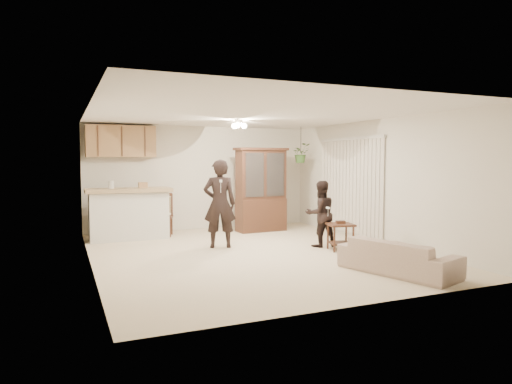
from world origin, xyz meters
name	(u,v)px	position (x,y,z in m)	size (l,w,h in m)	color
floor	(252,253)	(0.00, 0.00, 0.00)	(6.50, 6.50, 0.00)	beige
ceiling	(252,114)	(0.00, 0.00, 2.50)	(5.50, 6.50, 0.02)	silver
wall_back	(201,178)	(0.00, 3.25, 1.25)	(5.50, 0.02, 2.50)	beige
wall_front	(363,198)	(0.00, -3.25, 1.25)	(5.50, 0.02, 2.50)	beige
wall_left	(90,188)	(-2.75, 0.00, 1.25)	(0.02, 6.50, 2.50)	beige
wall_right	(377,181)	(2.75, 0.00, 1.25)	(0.02, 6.50, 2.50)	beige
breakfast_bar	(129,216)	(-1.85, 2.35, 0.50)	(1.60, 0.55, 1.00)	silver
bar_top	(129,190)	(-1.85, 2.35, 1.05)	(1.75, 0.70, 0.08)	tan
upper_cabinets	(121,141)	(-1.90, 3.07, 2.10)	(1.50, 0.34, 0.70)	olive
vertical_blinds	(350,186)	(2.71, 0.90, 1.10)	(0.06, 2.30, 2.10)	beige
ceiling_fixture	(239,125)	(0.20, 1.20, 2.40)	(0.36, 0.36, 0.20)	beige
hanging_plant	(301,153)	(2.30, 2.40, 1.85)	(0.43, 0.37, 0.48)	#2F6127
plant_cord	(301,140)	(2.30, 2.40, 2.17)	(0.01, 0.01, 0.65)	black
sofa	(398,249)	(1.41, -2.22, 0.37)	(1.87, 0.73, 0.73)	#C1B79F
adult	(220,201)	(-0.37, 0.74, 0.90)	(0.66, 0.43, 1.80)	black
child	(320,212)	(1.46, 0.06, 0.68)	(0.66, 0.51, 1.35)	black
china_hutch	(261,190)	(1.18, 2.30, 0.97)	(1.27, 0.55, 1.97)	#382014
side_table	(340,236)	(1.61, -0.40, 0.26)	(0.55, 0.55, 0.56)	#382014
chair_bar	(146,223)	(-1.45, 2.67, 0.29)	(0.47, 0.47, 1.01)	#382014
chair_hutch_left	(163,224)	(-1.10, 2.52, 0.27)	(0.53, 0.53, 0.94)	#382014
chair_hutch_right	(264,220)	(1.27, 2.32, 0.26)	(0.43, 0.43, 0.93)	#382014
controller_adult	(221,181)	(-0.48, 0.36, 1.30)	(0.05, 0.15, 0.05)	white
controller_child	(328,208)	(1.44, -0.24, 0.79)	(0.03, 0.11, 0.03)	white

